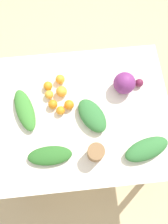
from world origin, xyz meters
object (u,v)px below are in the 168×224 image
greens_bunch_scallion (92,116)px  orange_0 (60,79)px  beet_root (139,83)px  orange_5 (69,105)px  orange_3 (49,95)px  orange_4 (53,104)px  greens_bunch_chard (50,156)px  orange_1 (62,91)px  greens_bunch_kale (25,110)px  cabbage_purple (124,83)px  orange_2 (61,111)px  orange_6 (48,86)px  paper_bag (96,153)px  greens_bunch_beet_tops (147,149)px

greens_bunch_scallion → orange_0: 0.39m
beet_root → orange_5: 0.57m
beet_root → orange_3: size_ratio=0.98×
orange_3 → orange_4: orange_4 is taller
greens_bunch_chard → orange_1: (0.11, 0.47, 0.01)m
greens_bunch_kale → orange_4: greens_bunch_kale is taller
cabbage_purple → orange_0: 0.49m
greens_bunch_chard → orange_2: size_ratio=4.68×
greens_bunch_chard → beet_root: same height
beet_root → orange_5: orange_5 is taller
greens_bunch_chard → orange_2: 0.33m
orange_3 → orange_1: bearing=7.8°
greens_bunch_kale → orange_1: orange_1 is taller
greens_bunch_scallion → orange_1: bearing=133.8°
orange_2 → orange_4: 0.08m
greens_bunch_kale → orange_3: size_ratio=5.18×
cabbage_purple → greens_bunch_kale: 0.76m
beet_root → orange_3: 0.70m
orange_0 → orange_5: (0.05, -0.22, 0.00)m
orange_1 → orange_3: size_ratio=1.26×
orange_3 → orange_2: bearing=-60.2°
orange_6 → orange_1: bearing=-30.2°
paper_bag → greens_bunch_kale: size_ratio=0.40×
greens_bunch_beet_tops → orange_6: 0.86m
paper_bag → greens_bunch_chard: bearing=177.0°
orange_4 → orange_6: (-0.03, 0.15, -0.00)m
beet_root → orange_6: orange_6 is taller
greens_bunch_kale → orange_4: bearing=6.8°
orange_1 → greens_bunch_beet_tops: bearing=-41.7°
greens_bunch_kale → orange_5: greens_bunch_kale is taller
greens_bunch_scallion → orange_5: bearing=147.0°
cabbage_purple → paper_bag: size_ratio=1.20×
paper_bag → orange_5: bearing=112.3°
greens_bunch_kale → orange_4: 0.21m
cabbage_purple → orange_5: (-0.43, -0.11, -0.05)m
orange_2 → orange_6: (-0.08, 0.21, 0.00)m
orange_0 → orange_4: bearing=-108.7°
paper_bag → orange_5: (-0.15, 0.37, -0.03)m
cabbage_purple → orange_2: (-0.49, -0.15, -0.05)m
orange_2 → orange_3: 0.16m
orange_0 → orange_6: (-0.10, -0.05, -0.00)m
orange_0 → greens_bunch_chard: bearing=-100.7°
paper_bag → orange_1: 0.53m
orange_4 → orange_5: (0.12, -0.02, 0.00)m
orange_1 → orange_6: size_ratio=1.20×
orange_1 → orange_5: 0.12m
orange_0 → greens_bunch_beet_tops: bearing=-47.0°
paper_bag → orange_6: 0.63m
orange_1 → cabbage_purple: bearing=0.1°
beet_root → orange_2: size_ratio=0.99×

